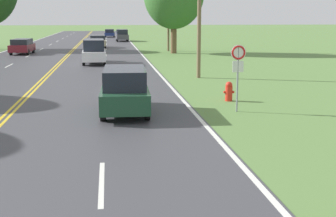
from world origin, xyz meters
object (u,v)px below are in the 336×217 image
(car_champagne_sedan_receding, at_px, (98,41))
(car_dark_grey_van_distant, at_px, (122,35))
(car_dark_green_van_approaching, at_px, (125,90))
(car_dark_blue_hatchback_horizon, at_px, (110,33))
(car_maroon_hatchback_mid_far, at_px, (22,46))
(fire_hydrant, at_px, (229,91))
(traffic_sign, at_px, (238,62))
(car_white_suv_mid_near, at_px, (94,51))

(car_champagne_sedan_receding, height_order, car_dark_grey_van_distant, car_dark_grey_van_distant)
(car_champagne_sedan_receding, xyz_separation_m, car_dark_grey_van_distant, (3.35, 14.74, 0.15))
(car_dark_green_van_approaching, bearing_deg, car_dark_blue_hatchback_horizon, -177.88)
(car_maroon_hatchback_mid_far, height_order, car_dark_blue_hatchback_horizon, car_maroon_hatchback_mid_far)
(fire_hydrant, xyz_separation_m, car_dark_green_van_approaching, (-4.74, -2.07, 0.49))
(car_dark_green_van_approaching, relative_size, car_maroon_hatchback_mid_far, 1.06)
(car_dark_grey_van_distant, bearing_deg, car_dark_blue_hatchback_horizon, -174.39)
(fire_hydrant, height_order, car_dark_blue_hatchback_horizon, car_dark_blue_hatchback_horizon)
(car_dark_green_van_approaching, height_order, car_champagne_sedan_receding, car_dark_green_van_approaching)
(traffic_sign, distance_m, car_champagne_sedan_receding, 39.91)
(traffic_sign, height_order, car_dark_blue_hatchback_horizon, traffic_sign)
(car_dark_blue_hatchback_horizon, bearing_deg, car_white_suv_mid_near, 0.28)
(fire_hydrant, xyz_separation_m, car_white_suv_mid_near, (-6.48, 17.82, 0.56))
(car_dark_green_van_approaching, relative_size, car_white_suv_mid_near, 0.92)
(traffic_sign, distance_m, car_white_suv_mid_near, 21.17)
(car_maroon_hatchback_mid_far, xyz_separation_m, car_dark_grey_van_distant, (10.72, 23.31, 0.12))
(car_dark_green_van_approaching, bearing_deg, car_white_suv_mid_near, -173.09)
(traffic_sign, relative_size, car_maroon_hatchback_mid_far, 0.62)
(traffic_sign, relative_size, car_dark_blue_hatchback_horizon, 0.66)
(fire_hydrant, distance_m, traffic_sign, 2.88)
(fire_hydrant, height_order, car_dark_green_van_approaching, car_dark_green_van_approaching)
(car_dark_green_van_approaching, relative_size, car_champagne_sedan_receding, 0.95)
(car_white_suv_mid_near, xyz_separation_m, car_dark_blue_hatchback_horizon, (1.50, 48.31, -0.24))
(car_maroon_hatchback_mid_far, distance_m, car_champagne_sedan_receding, 11.31)
(car_dark_blue_hatchback_horizon, bearing_deg, car_dark_green_van_approaching, 2.25)
(car_dark_green_van_approaching, height_order, car_dark_grey_van_distant, car_dark_grey_van_distant)
(car_white_suv_mid_near, xyz_separation_m, car_maroon_hatchback_mid_far, (-7.43, 10.60, -0.20))
(fire_hydrant, relative_size, car_dark_grey_van_distant, 0.19)
(fire_hydrant, bearing_deg, car_white_suv_mid_near, 109.98)
(car_maroon_hatchback_mid_far, height_order, car_champagne_sedan_receding, car_maroon_hatchback_mid_far)
(car_dark_green_van_approaching, distance_m, car_champagne_sedan_receding, 39.11)
(car_white_suv_mid_near, height_order, car_maroon_hatchback_mid_far, car_white_suv_mid_near)
(fire_hydrant, height_order, car_dark_grey_van_distant, car_dark_grey_van_distant)
(car_dark_grey_van_distant, xyz_separation_m, car_dark_blue_hatchback_horizon, (-1.79, 14.39, -0.17))
(traffic_sign, distance_m, car_dark_grey_van_distant, 54.22)
(car_white_suv_mid_near, bearing_deg, fire_hydrant, 18.54)
(car_maroon_hatchback_mid_far, distance_m, car_dark_blue_hatchback_horizon, 38.75)
(car_dark_grey_van_distant, distance_m, car_dark_blue_hatchback_horizon, 14.51)
(car_champagne_sedan_receding, bearing_deg, traffic_sign, 8.99)
(traffic_sign, xyz_separation_m, car_dark_green_van_approaching, (-4.45, 0.33, -1.08))
(fire_hydrant, distance_m, car_white_suv_mid_near, 18.97)
(car_champagne_sedan_receding, bearing_deg, car_dark_green_van_approaching, 2.61)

